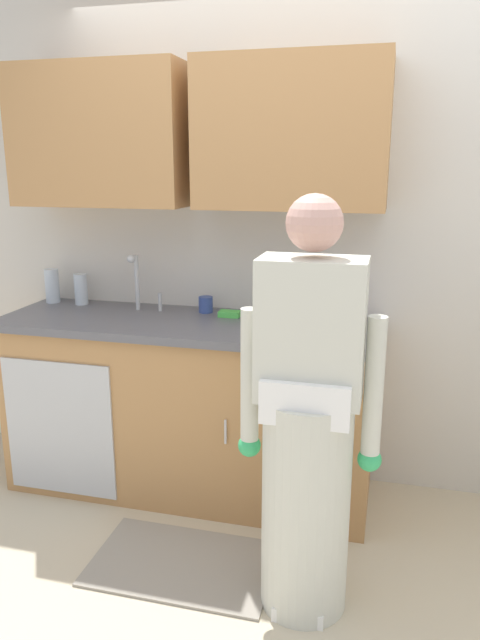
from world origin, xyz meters
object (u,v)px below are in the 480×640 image
at_px(sink, 134,319).
at_px(cup_by_sink, 206,305).
at_px(bottle_water_short, 336,305).
at_px(bottle_soap, 314,302).
at_px(sponge, 230,314).
at_px(bottle_dish_liquid, 81,289).
at_px(bottle_water_tall, 52,286).
at_px(knife_on_counter, 261,326).
at_px(person_at_sink, 307,444).

bearing_deg(sink, cup_by_sink, 27.49).
bearing_deg(bottle_water_short, bottle_soap, 176.95).
xyz_separation_m(bottle_soap, sponge, (-0.43, -0.07, -0.08)).
bearing_deg(bottle_soap, bottle_dish_liquid, -179.87).
xyz_separation_m(bottle_water_tall, bottle_soap, (1.50, -0.00, -0.01)).
bearing_deg(cup_by_sink, sponge, -21.61).
bearing_deg(bottle_dish_liquid, sponge, -4.02).
bearing_deg(knife_on_counter, bottle_dish_liquid, 64.54).
relative_size(sink, knife_on_counter, 2.08).
distance_m(person_at_sink, bottle_water_tall, 1.89).
bearing_deg(bottle_soap, sink, -168.71).
bearing_deg(bottle_water_tall, knife_on_counter, -9.40).
distance_m(bottle_soap, cup_by_sink, 0.58).
xyz_separation_m(bottle_water_tall, cup_by_sink, (0.92, -0.01, -0.05)).
relative_size(cup_by_sink, knife_on_counter, 0.35).
bearing_deg(cup_by_sink, bottle_water_tall, 179.51).
xyz_separation_m(person_at_sink, bottle_soap, (-0.11, 0.93, 0.34)).
bearing_deg(cup_by_sink, bottle_water_short, 0.03).
height_order(bottle_water_tall, bottle_dish_liquid, bottle_water_tall).
height_order(sink, sponge, sink).
height_order(sink, bottle_soap, sink).
relative_size(bottle_dish_liquid, sponge, 1.60).
xyz_separation_m(bottle_soap, cup_by_sink, (-0.58, -0.01, -0.05)).
bearing_deg(sink, bottle_water_short, 9.74).
relative_size(sink, cup_by_sink, 5.87).
relative_size(person_at_sink, cup_by_sink, 19.02).
relative_size(person_at_sink, knife_on_counter, 6.75).
bearing_deg(sink, bottle_water_tall, 162.48).
bearing_deg(knife_on_counter, bottle_water_short, -74.01).
xyz_separation_m(bottle_water_short, sponge, (-0.54, -0.06, -0.07)).
distance_m(person_at_sink, bottle_dish_liquid, 1.74).
xyz_separation_m(person_at_sink, knife_on_counter, (-0.34, 0.72, 0.25)).
relative_size(bottle_water_tall, bottle_dish_liquid, 1.11).
relative_size(sink, bottle_dish_liquid, 2.85).
xyz_separation_m(bottle_soap, bottle_dish_liquid, (-1.32, -0.00, -0.00)).
bearing_deg(bottle_dish_liquid, person_at_sink, -32.87).
relative_size(bottle_water_short, bottle_dish_liquid, 0.92).
relative_size(sink, person_at_sink, 0.31).
height_order(bottle_water_tall, cup_by_sink, bottle_water_tall).
xyz_separation_m(bottle_soap, knife_on_counter, (-0.23, -0.21, -0.09)).
bearing_deg(bottle_water_tall, bottle_water_short, -0.27).
distance_m(bottle_water_tall, sponge, 1.08).
relative_size(bottle_soap, bottle_dish_liquid, 1.03).
bearing_deg(cup_by_sink, bottle_dish_liquid, 179.73).
xyz_separation_m(bottle_water_short, knife_on_counter, (-0.34, -0.20, -0.08)).
distance_m(person_at_sink, bottle_water_short, 0.98).
xyz_separation_m(cup_by_sink, sponge, (0.15, -0.06, -0.03)).
bearing_deg(sponge, person_at_sink, -57.88).
bearing_deg(bottle_soap, knife_on_counter, -137.49).
height_order(cup_by_sink, sponge, cup_by_sink).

